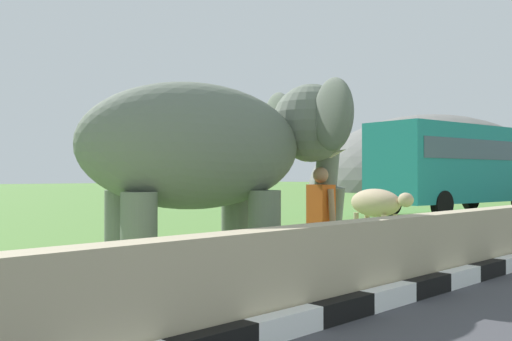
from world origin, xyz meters
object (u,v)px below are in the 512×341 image
person_handler (321,217)px  bus_teal (458,162)px  elephant (218,150)px  cow_near (377,204)px

person_handler → bus_teal: bus_teal is taller
elephant → cow_near: (6.32, 1.59, -1.01)m
cow_near → bus_teal: bearing=16.4°
bus_teal → cow_near: bearing=-163.6°
cow_near → person_handler: bearing=-155.5°
person_handler → bus_teal: bearing=19.1°
elephant → person_handler: bearing=-23.7°
bus_teal → elephant: bearing=-164.4°
elephant → person_handler: (1.45, -0.64, -0.96)m
person_handler → cow_near: size_ratio=0.86×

